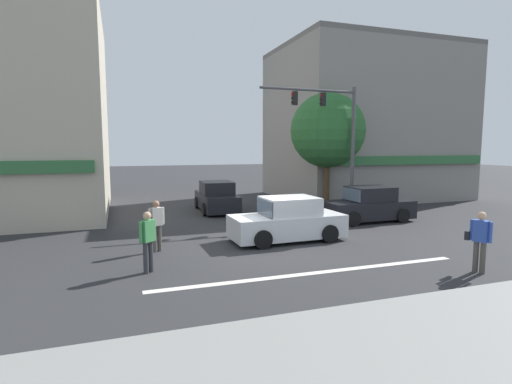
% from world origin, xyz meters
% --- Properties ---
extents(ground_plane, '(120.00, 120.00, 0.00)m').
position_xyz_m(ground_plane, '(0.00, 0.00, 0.00)').
color(ground_plane, '#2B2B2D').
extents(lane_marking_stripe, '(9.00, 0.24, 0.01)m').
position_xyz_m(lane_marking_stripe, '(0.00, -3.50, 0.00)').
color(lane_marking_stripe, silver).
rests_on(lane_marking_stripe, ground).
extents(sidewalk_curb, '(40.00, 5.00, 0.16)m').
position_xyz_m(sidewalk_curb, '(0.00, -8.50, 0.08)').
color(sidewalk_curb, gray).
rests_on(sidewalk_curb, ground).
extents(building_right_corner, '(11.45, 8.83, 9.85)m').
position_xyz_m(building_right_corner, '(10.89, 10.60, 4.92)').
color(building_right_corner, gray).
rests_on(building_right_corner, ground).
extents(street_tree, '(3.94, 3.94, 6.21)m').
position_xyz_m(street_tree, '(5.59, 6.05, 4.23)').
color(street_tree, '#4C3823').
rests_on(street_tree, ground).
extents(utility_pole_near_left, '(1.40, 0.22, 8.68)m').
position_xyz_m(utility_pole_near_left, '(-8.99, 5.62, 4.49)').
color(utility_pole_near_left, brown).
rests_on(utility_pole_near_left, ground).
extents(utility_pole_far_right, '(1.40, 0.22, 7.27)m').
position_xyz_m(utility_pole_far_right, '(8.59, 6.42, 3.78)').
color(utility_pole_far_right, brown).
rests_on(utility_pole_far_right, ground).
extents(traffic_light_mast, '(4.89, 0.28, 6.20)m').
position_xyz_m(traffic_light_mast, '(4.82, 3.89, 4.18)').
color(traffic_light_mast, '#47474C').
rests_on(traffic_light_mast, ground).
extents(sedan_crossing_leftbound, '(4.10, 1.89, 1.58)m').
position_xyz_m(sedan_crossing_leftbound, '(5.77, 2.49, 0.71)').
color(sedan_crossing_leftbound, black).
rests_on(sedan_crossing_leftbound, ground).
extents(sedan_approaching_near, '(4.14, 1.96, 1.58)m').
position_xyz_m(sedan_approaching_near, '(0.80, 0.23, 0.71)').
color(sedan_approaching_near, silver).
rests_on(sedan_approaching_near, ground).
extents(sedan_waiting_far, '(1.99, 4.16, 1.58)m').
position_xyz_m(sedan_waiting_far, '(-0.11, 7.48, 0.71)').
color(sedan_waiting_far, black).
rests_on(sedan_waiting_far, ground).
extents(pedestrian_foreground_with_bag, '(0.38, 0.69, 1.67)m').
position_xyz_m(pedestrian_foreground_with_bag, '(4.17, -4.89, 0.95)').
color(pedestrian_foreground_with_bag, '#4C4742').
rests_on(pedestrian_foreground_with_bag, ground).
extents(pedestrian_mid_crossing, '(0.45, 0.40, 1.67)m').
position_xyz_m(pedestrian_mid_crossing, '(-4.25, -2.00, 0.95)').
color(pedestrian_mid_crossing, '#333338').
rests_on(pedestrian_mid_crossing, ground).
extents(pedestrian_far_side, '(0.53, 0.35, 1.67)m').
position_xyz_m(pedestrian_far_side, '(-3.83, 0.17, 0.95)').
color(pedestrian_far_side, '#4C4742').
rests_on(pedestrian_far_side, ground).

